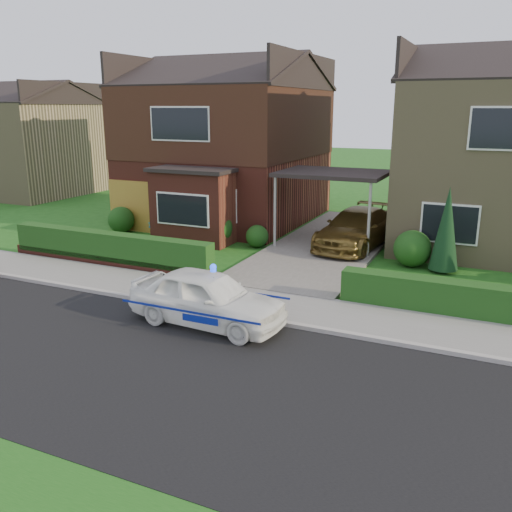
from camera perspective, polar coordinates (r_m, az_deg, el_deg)
The scene contains 23 objects.
ground at distance 11.06m, azimuth -9.25°, elevation -11.83°, with size 120.00×120.00×0.00m, color #1B5015.
road at distance 11.06m, azimuth -9.25°, elevation -11.83°, with size 60.00×6.00×0.02m, color black.
kerb at distance 13.43m, azimuth -2.06°, elevation -6.28°, with size 60.00×0.16×0.12m, color #9E9993.
sidewalk at distance 14.32m, azimuth -0.18°, elevation -4.91°, with size 60.00×2.00×0.10m, color slate.
driveway at distance 20.52m, azimuth 7.86°, elevation 1.28°, with size 3.80×12.00×0.12m, color #666059.
house_left at distance 24.80m, azimuth -2.99°, elevation 12.61°, with size 7.50×9.53×7.25m.
house_right at distance 22.14m, azimuth 25.36°, elevation 10.46°, with size 7.50×8.06×7.25m.
carport_link at distance 20.00m, azimuth 8.10°, elevation 8.48°, with size 3.80×3.00×2.77m.
garage_door at distance 23.10m, azimuth -12.89°, elevation 5.14°, with size 2.20×0.10×2.10m, color brown.
dwarf_wall at distance 18.25m, azimuth -15.35°, elevation -0.53°, with size 7.70×0.25×0.36m, color maroon.
hedge_left at distance 18.41m, azimuth -15.02°, elevation -0.96°, with size 7.50×0.55×0.90m, color black.
hedge_right at distance 14.37m, azimuth 23.76°, elevation -6.43°, with size 7.50×0.55×0.80m, color black.
shrub_left_far at distance 22.99m, azimuth -14.01°, elevation 3.72°, with size 1.08×1.08×1.08m, color black.
shrub_left_mid at distance 20.35m, azimuth -4.34°, elevation 3.00°, with size 1.32×1.32×1.32m, color black.
shrub_left_near at distance 19.96m, azimuth 0.12°, elevation 2.09°, with size 0.84×0.84×0.84m, color black.
shrub_right_near at distance 18.21m, azimuth 16.13°, elevation 0.75°, with size 1.20×1.20×1.20m, color black.
conifer_a at distance 17.76m, azimuth 19.38°, elevation 2.44°, with size 0.90×0.90×2.60m, color black.
neighbour_left at distance 35.24m, azimuth -22.63°, elevation 10.33°, with size 6.50×7.00×5.20m, color #907F58.
police_car at distance 12.88m, azimuth -5.17°, elevation -4.46°, with size 3.55×3.95×1.48m.
driveway_car at distance 19.92m, azimuth 10.54°, elevation 2.89°, with size 1.88×4.62×1.34m, color brown.
potted_plant_a at distance 21.19m, azimuth -10.71°, elevation 2.59°, with size 0.44×0.29×0.83m, color gray.
potted_plant_b at distance 19.77m, azimuth -14.25°, elevation 1.25°, with size 0.38×0.30×0.68m, color gray.
potted_plant_c at distance 16.92m, azimuth -5.21°, elevation -0.65°, with size 0.40×0.40×0.72m, color gray.
Camera 1 is at (5.59, -8.11, 5.03)m, focal length 38.00 mm.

